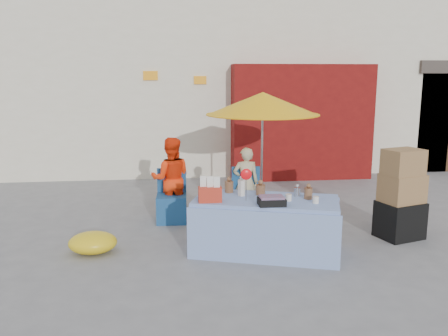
{
  "coord_description": "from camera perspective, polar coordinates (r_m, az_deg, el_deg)",
  "views": [
    {
      "loc": [
        -0.83,
        -6.31,
        2.38
      ],
      "look_at": [
        -0.02,
        0.6,
        1.0
      ],
      "focal_mm": 38.0,
      "sensor_mm": 36.0,
      "label": 1
    }
  ],
  "objects": [
    {
      "name": "vendor_beige",
      "position": [
        7.98,
        2.63,
        -1.72
      ],
      "size": [
        0.45,
        0.31,
        1.19
      ],
      "primitive_type": "imported",
      "rotation": [
        0.0,
        0.0,
        3.09
      ],
      "color": "#C4B58A",
      "rests_on": "ground"
    },
    {
      "name": "umbrella",
      "position": [
        8.0,
        4.68,
        7.68
      ],
      "size": [
        1.9,
        1.9,
        2.09
      ],
      "color": "gray",
      "rests_on": "ground"
    },
    {
      "name": "backdrop",
      "position": [
        13.91,
        -1.19,
        14.2
      ],
      "size": [
        14.0,
        8.0,
        7.8
      ],
      "color": "silver",
      "rests_on": "ground"
    },
    {
      "name": "box_stack",
      "position": [
        7.4,
        20.54,
        -3.34
      ],
      "size": [
        0.72,
        0.65,
        1.33
      ],
      "rotation": [
        0.0,
        0.0,
        0.3
      ],
      "color": "black",
      "rests_on": "ground"
    },
    {
      "name": "chair_right",
      "position": [
        7.94,
        2.77,
        -4.32
      ],
      "size": [
        0.5,
        0.49,
        0.85
      ],
      "rotation": [
        0.0,
        0.0,
        -0.05
      ],
      "color": "navy",
      "rests_on": "ground"
    },
    {
      "name": "tarp_bundle",
      "position": [
        6.72,
        -15.51,
        -8.65
      ],
      "size": [
        0.66,
        0.54,
        0.29
      ],
      "primitive_type": "ellipsoid",
      "rotation": [
        0.0,
        0.0,
        0.03
      ],
      "color": "yellow",
      "rests_on": "ground"
    },
    {
      "name": "chair_left",
      "position": [
        7.84,
        -6.31,
        -4.59
      ],
      "size": [
        0.5,
        0.49,
        0.85
      ],
      "rotation": [
        0.0,
        0.0,
        -0.05
      ],
      "color": "navy",
      "rests_on": "ground"
    },
    {
      "name": "ground",
      "position": [
        6.8,
        0.76,
        -9.28
      ],
      "size": [
        80.0,
        80.0,
        0.0
      ],
      "primitive_type": "plane",
      "color": "slate",
      "rests_on": "ground"
    },
    {
      "name": "vendor_orange",
      "position": [
        7.86,
        -6.39,
        -1.29
      ],
      "size": [
        0.69,
        0.55,
        1.38
      ],
      "primitive_type": "imported",
      "rotation": [
        0.0,
        0.0,
        3.09
      ],
      "color": "#FF350D",
      "rests_on": "ground"
    },
    {
      "name": "market_table",
      "position": [
        6.46,
        4.96,
        -6.83
      ],
      "size": [
        2.13,
        1.46,
        1.18
      ],
      "rotation": [
        0.0,
        0.0,
        -0.31
      ],
      "color": "#7B93C5",
      "rests_on": "ground"
    }
  ]
}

